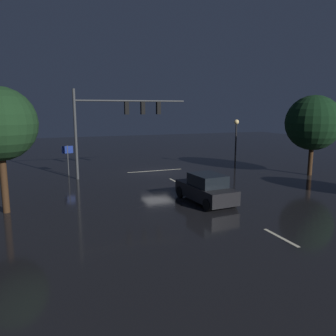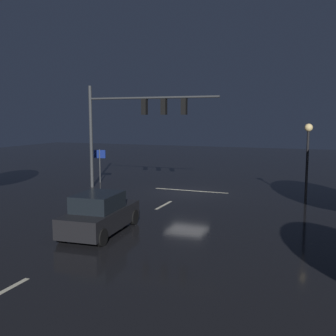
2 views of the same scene
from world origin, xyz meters
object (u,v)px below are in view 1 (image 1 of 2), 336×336
street_lamp_left_kerb (236,134)px  tree_left_near (313,123)px  route_sign (68,154)px  car_approaching (206,189)px  traffic_signal_assembly (117,116)px

street_lamp_left_kerb → tree_left_near: size_ratio=0.69×
street_lamp_left_kerb → route_sign: (14.54, -2.23, -1.40)m
car_approaching → traffic_signal_assembly: bearing=-72.1°
street_lamp_left_kerb → car_approaching: bearing=49.9°
tree_left_near → car_approaching: bearing=19.9°
route_sign → tree_left_near: bearing=159.1°
traffic_signal_assembly → route_sign: bearing=-26.8°
traffic_signal_assembly → car_approaching: (-3.05, 9.47, -4.04)m
traffic_signal_assembly → street_lamp_left_kerb: (-10.75, 0.32, -1.67)m
route_sign → tree_left_near: tree_left_near is taller
car_approaching → route_sign: route_sign is taller
traffic_signal_assembly → tree_left_near: traffic_signal_assembly is taller
car_approaching → route_sign: (6.84, -11.38, 0.98)m
traffic_signal_assembly → street_lamp_left_kerb: 10.89m
route_sign → traffic_signal_assembly: bearing=153.2°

